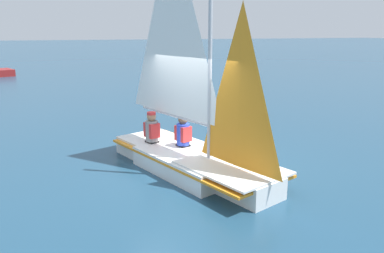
{
  "coord_description": "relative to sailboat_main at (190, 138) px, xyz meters",
  "views": [
    {
      "loc": [
        -2.65,
        -7.38,
        3.03
      ],
      "look_at": [
        0.0,
        0.0,
        1.02
      ],
      "focal_mm": 35.0,
      "sensor_mm": 36.0,
      "label": 1
    }
  ],
  "objects": [
    {
      "name": "ground_plane",
      "position": [
        0.02,
        -0.05,
        -0.75
      ],
      "size": [
        260.0,
        260.0,
        0.0
      ],
      "primitive_type": "plane",
      "color": "navy"
    },
    {
      "name": "sailor_helm",
      "position": [
        -0.0,
        0.5,
        -0.13
      ],
      "size": [
        0.38,
        0.41,
        1.16
      ],
      "rotation": [
        0.0,
        0.0,
        5.05
      ],
      "color": "black",
      "rests_on": "ground_plane"
    },
    {
      "name": "sailor_crew",
      "position": [
        -0.61,
        1.04,
        -0.12
      ],
      "size": [
        0.38,
        0.41,
        1.16
      ],
      "rotation": [
        0.0,
        0.0,
        5.05
      ],
      "color": "black",
      "rests_on": "ground_plane"
    },
    {
      "name": "sailboat_main",
      "position": [
        0.0,
        0.0,
        0.0
      ],
      "size": [
        2.95,
        4.68,
        5.43
      ],
      "rotation": [
        0.0,
        0.0,
        5.05
      ],
      "color": "white",
      "rests_on": "ground_plane"
    }
  ]
}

